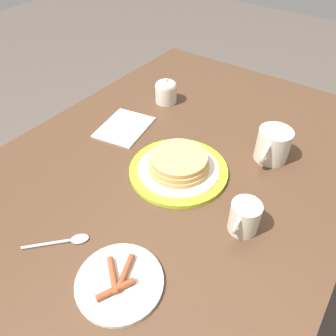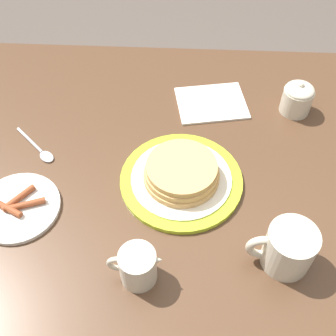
{
  "view_description": "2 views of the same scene",
  "coord_description": "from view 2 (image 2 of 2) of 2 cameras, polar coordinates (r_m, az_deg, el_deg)",
  "views": [
    {
      "loc": [
        0.55,
        0.39,
        1.35
      ],
      "look_at": [
        0.01,
        0.01,
        0.75
      ],
      "focal_mm": 35.0,
      "sensor_mm": 36.0,
      "label": 1
    },
    {
      "loc": [
        -0.02,
        0.61,
        1.48
      ],
      "look_at": [
        0.01,
        0.01,
        0.75
      ],
      "focal_mm": 45.0,
      "sensor_mm": 36.0,
      "label": 2
    }
  ],
  "objects": [
    {
      "name": "side_plate_bacon",
      "position": [
        0.96,
        -19.67,
        -4.98
      ],
      "size": [
        0.18,
        0.18,
        0.02
      ],
      "color": "silver",
      "rests_on": "dining_table"
    },
    {
      "name": "napkin",
      "position": [
        1.13,
        5.9,
        8.75
      ],
      "size": [
        0.2,
        0.17,
        0.01
      ],
      "color": "silver",
      "rests_on": "dining_table"
    },
    {
      "name": "coffee_mug",
      "position": [
        0.84,
        15.86,
        -10.38
      ],
      "size": [
        0.13,
        0.1,
        0.1
      ],
      "color": "beige",
      "rests_on": "dining_table"
    },
    {
      "name": "spoon",
      "position": [
        1.05,
        -16.89,
        2.27
      ],
      "size": [
        0.12,
        0.11,
        0.01
      ],
      "color": "silver",
      "rests_on": "dining_table"
    },
    {
      "name": "ground_plane",
      "position": [
        1.6,
        0.47,
        -16.86
      ],
      "size": [
        8.0,
        8.0,
        0.0
      ],
      "primitive_type": "plane",
      "color": "#51473F"
    },
    {
      "name": "sugar_bowl",
      "position": [
        1.13,
        17.13,
        9.07
      ],
      "size": [
        0.08,
        0.08,
        0.09
      ],
      "color": "beige",
      "rests_on": "dining_table"
    },
    {
      "name": "creamer_pitcher",
      "position": [
        0.8,
        -4.07,
        -13.12
      ],
      "size": [
        0.11,
        0.07,
        0.09
      ],
      "color": "beige",
      "rests_on": "dining_table"
    },
    {
      "name": "pancake_plate",
      "position": [
        0.94,
        1.83,
        -1.04
      ],
      "size": [
        0.28,
        0.28,
        0.06
      ],
      "color": "#AAC628",
      "rests_on": "dining_table"
    },
    {
      "name": "dining_table",
      "position": [
        1.05,
        0.69,
        -4.05
      ],
      "size": [
        1.44,
        0.96,
        0.72
      ],
      "color": "#4C3321",
      "rests_on": "ground_plane"
    }
  ]
}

